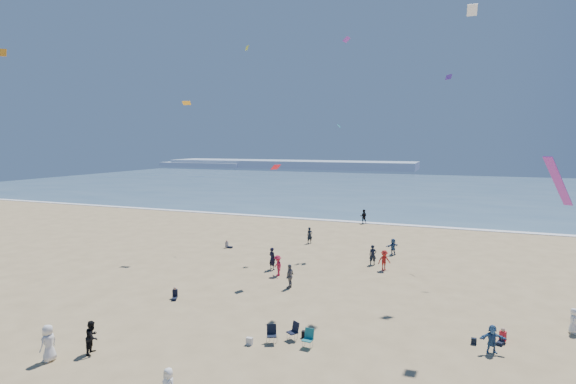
% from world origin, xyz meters
% --- Properties ---
extents(ocean, '(220.00, 100.00, 0.06)m').
position_xyz_m(ocean, '(0.00, 95.00, 0.03)').
color(ocean, '#476B84').
rests_on(ocean, ground).
extents(surf_line, '(220.00, 1.20, 0.08)m').
position_xyz_m(surf_line, '(0.00, 45.00, 0.04)').
color(surf_line, white).
rests_on(surf_line, ground).
extents(headland_far, '(110.00, 20.00, 3.20)m').
position_xyz_m(headland_far, '(-60.00, 170.00, 1.60)').
color(headland_far, '#7A8EA8').
rests_on(headland_far, ground).
extents(headland_near, '(40.00, 14.00, 2.00)m').
position_xyz_m(headland_near, '(-100.00, 165.00, 1.00)').
color(headland_near, '#7A8EA8').
rests_on(headland_near, ground).
extents(standing_flyers, '(26.02, 54.34, 1.94)m').
position_xyz_m(standing_flyers, '(1.83, 16.76, 0.86)').
color(standing_flyers, black).
rests_on(standing_flyers, ground).
extents(seated_group, '(25.91, 31.71, 0.84)m').
position_xyz_m(seated_group, '(0.24, 7.55, 0.42)').
color(seated_group, white).
rests_on(seated_group, ground).
extents(chair_cluster, '(2.72, 1.61, 1.00)m').
position_xyz_m(chair_cluster, '(2.74, 6.43, 0.50)').
color(chair_cluster, black).
rests_on(chair_cluster, ground).
extents(white_tote, '(0.35, 0.20, 0.40)m').
position_xyz_m(white_tote, '(0.70, 5.53, 0.20)').
color(white_tote, silver).
rests_on(white_tote, ground).
extents(black_backpack, '(0.30, 0.22, 0.38)m').
position_xyz_m(black_backpack, '(3.21, 7.45, 0.19)').
color(black_backpack, black).
rests_on(black_backpack, ground).
extents(navy_bag, '(0.28, 0.18, 0.34)m').
position_xyz_m(navy_bag, '(12.10, 9.99, 0.17)').
color(navy_bag, black).
rests_on(navy_bag, ground).
extents(kites_aloft, '(45.60, 40.59, 27.55)m').
position_xyz_m(kites_aloft, '(9.78, 12.73, 15.55)').
color(kites_aloft, '#FFA823').
rests_on(kites_aloft, ground).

